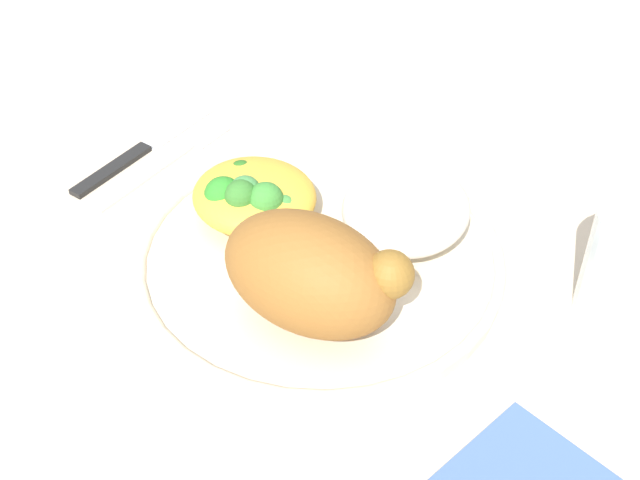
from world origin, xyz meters
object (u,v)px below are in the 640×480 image
object	(u,v)px
plate	(320,259)
fork	(170,159)
roasted_chicken	(312,274)
water_glass	(639,268)
knife	(145,146)
mac_cheese_with_broccoli	(252,196)
rice_pile	(406,209)

from	to	relation	value
plate	fork	world-z (taller)	plate
roasted_chicken	fork	size ratio (longest dim) A/B	0.85
fork	water_glass	distance (m)	0.37
knife	mac_cheese_with_broccoli	bearing A→B (deg)	-15.71
roasted_chicken	plate	bearing A→B (deg)	117.55
roasted_chicken	mac_cheese_with_broccoli	world-z (taller)	roasted_chicken
mac_cheese_with_broccoli	fork	size ratio (longest dim) A/B	0.64
mac_cheese_with_broccoli	knife	bearing A→B (deg)	164.29
knife	water_glass	xyz separation A→B (m)	(0.40, 0.02, 0.04)
roasted_chicken	water_glass	world-z (taller)	roasted_chicken
roasted_chicken	knife	size ratio (longest dim) A/B	0.64
rice_pile	water_glass	distance (m)	0.16
mac_cheese_with_broccoli	water_glass	distance (m)	0.27
plate	roasted_chicken	xyz separation A→B (m)	(0.03, -0.06, 0.05)
water_glass	plate	bearing A→B (deg)	-160.27
plate	rice_pile	size ratio (longest dim) A/B	2.74
plate	mac_cheese_with_broccoli	xyz separation A→B (m)	(-0.06, 0.01, 0.03)
roasted_chicken	water_glass	xyz separation A→B (m)	(0.17, 0.13, -0.01)
mac_cheese_with_broccoli	knife	distance (m)	0.15
rice_pile	fork	size ratio (longest dim) A/B	0.66
water_glass	mac_cheese_with_broccoli	bearing A→B (deg)	-166.28
roasted_chicken	knife	distance (m)	0.26
mac_cheese_with_broccoli	fork	distance (m)	0.12
roasted_chicken	knife	xyz separation A→B (m)	(-0.23, 0.10, -0.05)
fork	knife	size ratio (longest dim) A/B	0.75
mac_cheese_with_broccoli	water_glass	bearing A→B (deg)	13.72
rice_pile	mac_cheese_with_broccoli	size ratio (longest dim) A/B	1.03
knife	water_glass	distance (m)	0.40
rice_pile	water_glass	xyz separation A→B (m)	(0.16, 0.02, 0.00)
plate	fork	size ratio (longest dim) A/B	1.80
roasted_chicken	water_glass	bearing A→B (deg)	37.13
plate	roasted_chicken	distance (m)	0.08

